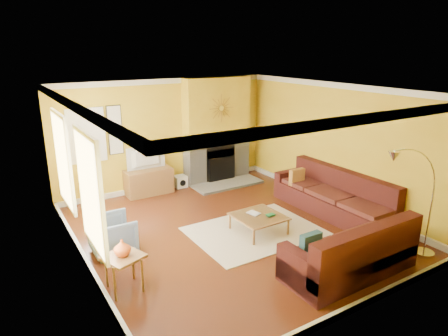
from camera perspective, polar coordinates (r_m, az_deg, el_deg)
floor at (r=7.88m, az=1.02°, el=-8.90°), size 5.50×6.00×0.02m
ceiling at (r=7.13m, az=1.14°, el=11.17°), size 5.50×6.00×0.02m
wall_back at (r=9.98m, az=-8.36°, el=4.77°), size 5.50×0.02×2.70m
wall_front at (r=5.28m, az=19.23°, el=-7.27°), size 5.50×0.02×2.70m
wall_left at (r=6.40m, az=-20.20°, el=-3.08°), size 0.02×6.00×2.70m
wall_right at (r=9.14m, az=15.81°, el=3.17°), size 0.02×6.00×2.70m
baseboard at (r=7.85m, az=1.03°, el=-8.45°), size 5.50×6.00×0.12m
crown_molding at (r=7.13m, az=1.14°, el=10.61°), size 5.50×6.00×0.12m
window_left_near at (r=7.59m, az=-22.12°, el=0.97°), size 0.06×1.22×1.72m
window_left_far at (r=5.80m, az=-18.70°, el=-3.40°), size 0.06×1.22×1.72m
window_back at (r=9.32m, az=-19.07°, el=4.40°), size 0.82×0.06×1.22m
wall_art at (r=9.47m, az=-15.29°, el=5.24°), size 0.34×0.04×1.14m
fireplace at (r=10.39m, az=-1.04°, el=5.43°), size 1.80×0.40×2.70m
mantel at (r=10.21m, az=-0.34°, el=4.66°), size 1.92×0.22×0.08m
hearth at (r=10.29m, az=0.57°, el=-2.31°), size 1.80×0.70×0.06m
sunburst at (r=10.09m, az=-0.38°, el=8.55°), size 0.70×0.04×0.70m
rug at (r=7.83m, az=4.41°, el=-8.99°), size 2.40×1.80×0.02m
sectional_sofa at (r=7.78m, az=11.99°, el=-5.96°), size 3.10×3.70×0.90m
coffee_table at (r=7.75m, az=4.96°, el=-7.93°), size 0.90×0.90×0.35m
media_console at (r=9.80m, az=-10.70°, el=-1.90°), size 1.12×0.50×0.61m
tv at (r=9.63m, az=-10.89°, el=1.36°), size 0.95×0.13×0.55m
subwoofer at (r=10.19m, az=-6.27°, el=-1.91°), size 0.29×0.29×0.29m
armchair at (r=7.22m, az=-15.59°, el=-9.15°), size 0.74×0.72×0.66m
side_table at (r=6.17m, az=-14.07°, el=-14.30°), size 0.65×0.65×0.56m
vase at (r=5.98m, az=-14.35°, el=-10.97°), size 0.25×0.25×0.25m
book at (r=7.67m, az=3.79°, el=-6.66°), size 0.23×0.28×0.02m
arc_lamp at (r=7.00m, az=25.28°, el=-5.09°), size 1.28×0.36×1.99m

